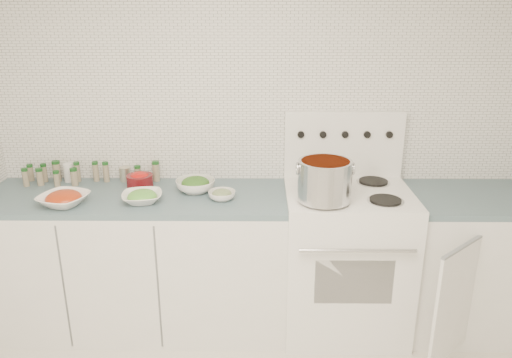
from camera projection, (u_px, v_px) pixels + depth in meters
name	position (u px, v px, depth m)	size (l,w,h in m)	color
room_walls	(278.00, 141.00, 1.69)	(3.54, 3.04, 2.52)	white
counter_left	(140.00, 260.00, 3.19)	(1.85, 0.62, 0.90)	white
stove	(345.00, 255.00, 3.16)	(0.76, 0.70, 1.36)	white
counter_right	(473.00, 262.00, 3.17)	(0.89, 0.89, 0.90)	white
stock_pot	(325.00, 179.00, 2.80)	(0.32, 0.30, 0.23)	silver
bowl_tomato	(64.00, 199.00, 2.87)	(0.34, 0.34, 0.09)	white
bowl_snowpea	(142.00, 197.00, 2.92)	(0.27, 0.27, 0.08)	white
bowl_broccoli	(195.00, 185.00, 3.08)	(0.30, 0.30, 0.10)	white
bowl_zucchini	(222.00, 195.00, 2.96)	(0.20, 0.20, 0.07)	white
bowl_pepper	(140.00, 180.00, 3.15)	(0.17, 0.17, 0.10)	#540E12
salt_canister	(69.00, 173.00, 3.25)	(0.06, 0.06, 0.12)	white
tin_can	(125.00, 174.00, 3.27)	(0.07, 0.07, 0.09)	#B4AE98
spice_cluster	(78.00, 173.00, 3.23)	(0.87, 0.16, 0.14)	gray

